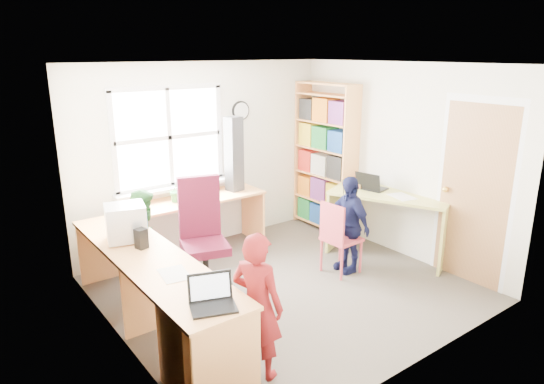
# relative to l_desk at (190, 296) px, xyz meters

# --- Properties ---
(room) EXTENTS (3.64, 3.44, 2.44)m
(room) POSITION_rel_l_desk_xyz_m (1.32, 0.38, 0.76)
(room) COLOR #484138
(room) RESTS_ON ground
(l_desk) EXTENTS (2.38, 2.95, 0.75)m
(l_desk) POSITION_rel_l_desk_xyz_m (0.00, 0.00, 0.00)
(l_desk) COLOR #FFB065
(l_desk) RESTS_ON ground
(right_desk) EXTENTS (1.20, 1.59, 0.83)m
(right_desk) POSITION_rel_l_desk_xyz_m (2.89, 0.21, 0.15)
(right_desk) COLOR #DFDB6F
(right_desk) RESTS_ON ground
(bookshelf) EXTENTS (0.30, 1.02, 2.10)m
(bookshelf) POSITION_rel_l_desk_xyz_m (2.96, 1.47, 0.55)
(bookshelf) COLOR #FFB065
(bookshelf) RESTS_ON ground
(swivel_chair) EXTENTS (0.72, 0.72, 1.23)m
(swivel_chair) POSITION_rel_l_desk_xyz_m (0.61, 0.84, 0.08)
(swivel_chair) COLOR black
(swivel_chair) RESTS_ON ground
(wooden_chair) EXTENTS (0.39, 0.39, 0.87)m
(wooden_chair) POSITION_rel_l_desk_xyz_m (2.02, 0.22, 0.02)
(wooden_chair) COLOR #C24048
(wooden_chair) RESTS_ON ground
(crt_monitor) EXTENTS (0.43, 0.41, 0.36)m
(crt_monitor) POSITION_rel_l_desk_xyz_m (-0.21, 0.87, 0.48)
(crt_monitor) COLOR #BBBBC0
(crt_monitor) RESTS_ON l_desk
(laptop_left) EXTENTS (0.40, 0.36, 0.22)m
(laptop_left) POSITION_rel_l_desk_xyz_m (-0.18, -0.72, 0.35)
(laptop_left) COLOR black
(laptop_left) RESTS_ON l_desk
(laptop_right) EXTENTS (0.35, 0.39, 0.23)m
(laptop_right) POSITION_rel_l_desk_xyz_m (2.81, 0.47, 0.43)
(laptop_right) COLOR black
(laptop_right) RESTS_ON right_desk
(speaker_a) EXTENTS (0.12, 0.12, 0.19)m
(speaker_a) POSITION_rel_l_desk_xyz_m (-0.17, 0.59, 0.39)
(speaker_a) COLOR black
(speaker_a) RESTS_ON l_desk
(speaker_b) EXTENTS (0.10, 0.10, 0.20)m
(speaker_b) POSITION_rel_l_desk_xyz_m (-0.21, 1.11, 0.39)
(speaker_b) COLOR black
(speaker_b) RESTS_ON l_desk
(cd_tower) EXTENTS (0.22, 0.20, 0.97)m
(cd_tower) POSITION_rel_l_desk_xyz_m (1.58, 1.72, 0.78)
(cd_tower) COLOR black
(cd_tower) RESTS_ON l_desk
(game_box) EXTENTS (0.33, 0.33, 0.07)m
(game_box) POSITION_rel_l_desk_xyz_m (2.87, 0.71, 0.41)
(game_box) COLOR red
(game_box) RESTS_ON right_desk
(paper_a) EXTENTS (0.26, 0.34, 0.00)m
(paper_a) POSITION_rel_l_desk_xyz_m (-0.18, -0.09, 0.30)
(paper_a) COLOR white
(paper_a) RESTS_ON l_desk
(paper_b) EXTENTS (0.29, 0.37, 0.00)m
(paper_b) POSITION_rel_l_desk_xyz_m (2.89, 0.03, 0.38)
(paper_b) COLOR white
(paper_b) RESTS_ON right_desk
(potted_plant) EXTENTS (0.19, 0.16, 0.30)m
(potted_plant) POSITION_rel_l_desk_xyz_m (0.74, 1.71, 0.44)
(potted_plant) COLOR #2B6C32
(potted_plant) RESTS_ON l_desk
(person_red) EXTENTS (0.45, 0.53, 1.22)m
(person_red) POSITION_rel_l_desk_xyz_m (0.22, -0.72, 0.15)
(person_red) COLOR maroon
(person_red) RESTS_ON ground
(person_green) EXTENTS (0.65, 0.70, 1.14)m
(person_green) POSITION_rel_l_desk_xyz_m (0.09, 1.16, 0.11)
(person_green) COLOR #2A692A
(person_green) RESTS_ON ground
(person_navy) EXTENTS (0.36, 0.71, 1.16)m
(person_navy) POSITION_rel_l_desk_xyz_m (2.19, 0.22, 0.12)
(person_navy) COLOR #121538
(person_navy) RESTS_ON ground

